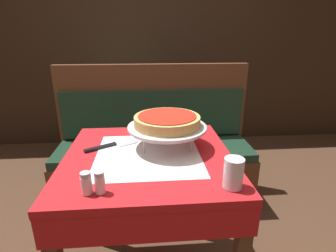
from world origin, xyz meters
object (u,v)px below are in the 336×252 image
(pizza_server, at_px, (113,145))
(salt_shaker, at_px, (87,183))
(dining_table_rear, at_px, (121,96))
(condiment_caddy, at_px, (121,82))
(booth_bench, at_px, (155,162))
(deep_dish_pizza, at_px, (167,121))
(dining_table_front, at_px, (149,175))
(napkin_holder, at_px, (167,121))
(pizza_pan_stand, at_px, (167,128))
(pepper_shaker, at_px, (100,183))
(water_glass_near, at_px, (234,173))

(pizza_server, distance_m, salt_shaker, 0.39)
(dining_table_rear, height_order, condiment_caddy, condiment_caddy)
(booth_bench, relative_size, deep_dish_pizza, 4.85)
(dining_table_front, height_order, napkin_holder, napkin_holder)
(pizza_pan_stand, bearing_deg, napkin_holder, 86.01)
(pizza_pan_stand, height_order, condiment_caddy, condiment_caddy)
(pizza_server, distance_m, napkin_holder, 0.35)
(salt_shaker, bearing_deg, booth_bench, 76.43)
(condiment_caddy, bearing_deg, pizza_server, -86.73)
(pepper_shaker, bearing_deg, salt_shaker, 180.00)
(salt_shaker, relative_size, pepper_shaker, 0.99)
(booth_bench, xyz_separation_m, deep_dish_pizza, (0.04, -0.70, 0.57))
(dining_table_front, distance_m, deep_dish_pizza, 0.26)
(dining_table_front, bearing_deg, pizza_server, 147.40)
(pizza_pan_stand, relative_size, water_glass_near, 3.35)
(water_glass_near, distance_m, salt_shaker, 0.49)
(dining_table_front, xyz_separation_m, deep_dish_pizza, (0.09, 0.07, 0.23))
(pizza_server, xyz_separation_m, salt_shaker, (-0.04, -0.39, 0.03))
(dining_table_front, bearing_deg, booth_bench, 86.41)
(pizza_pan_stand, relative_size, condiment_caddy, 2.47)
(booth_bench, xyz_separation_m, pizza_pan_stand, (0.04, -0.70, 0.54))
(pizza_pan_stand, bearing_deg, condiment_caddy, 102.55)
(pepper_shaker, xyz_separation_m, condiment_caddy, (-0.09, 1.90, -0.00))
(pizza_server, xyz_separation_m, napkin_holder, (0.28, 0.21, 0.04))
(booth_bench, bearing_deg, dining_table_rear, 111.12)
(water_glass_near, distance_m, condiment_caddy, 1.98)
(water_glass_near, distance_m, napkin_holder, 0.63)
(water_glass_near, bearing_deg, dining_table_front, 135.47)
(dining_table_front, relative_size, pizza_server, 3.18)
(salt_shaker, relative_size, condiment_caddy, 0.53)
(pizza_server, relative_size, salt_shaker, 3.11)
(booth_bench, relative_size, water_glass_near, 13.49)
(dining_table_front, xyz_separation_m, napkin_holder, (0.11, 0.32, 0.15))
(dining_table_rear, relative_size, booth_bench, 0.53)
(booth_bench, bearing_deg, water_glass_near, -77.19)
(booth_bench, height_order, salt_shaker, booth_bench)
(booth_bench, bearing_deg, pizza_pan_stand, -86.60)
(pepper_shaker, distance_m, condiment_caddy, 1.90)
(salt_shaker, height_order, pepper_shaker, same)
(booth_bench, height_order, condiment_caddy, booth_bench)
(pizza_server, relative_size, condiment_caddy, 1.65)
(booth_bench, xyz_separation_m, pizza_server, (-0.22, -0.66, 0.45))
(booth_bench, bearing_deg, pizza_server, -108.11)
(pizza_server, bearing_deg, salt_shaker, -95.45)
(dining_table_front, relative_size, pepper_shaker, 9.81)
(booth_bench, distance_m, salt_shaker, 1.18)
(water_glass_near, bearing_deg, pizza_pan_stand, 119.11)
(deep_dish_pizza, relative_size, salt_shaker, 3.86)
(dining_table_front, relative_size, dining_table_rear, 0.99)
(pizza_server, bearing_deg, pizza_pan_stand, -7.72)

